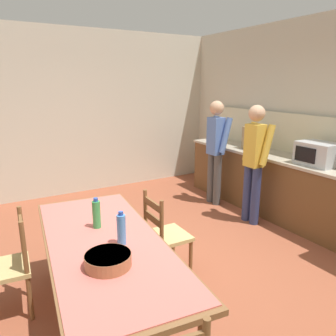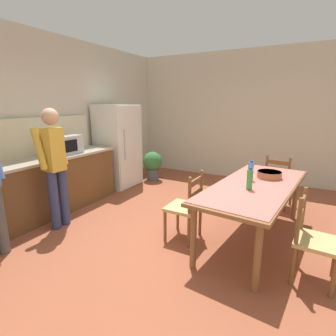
{
  "view_description": "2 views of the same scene",
  "coord_description": "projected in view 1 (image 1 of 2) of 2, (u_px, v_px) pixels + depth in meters",
  "views": [
    {
      "loc": [
        2.67,
        -1.59,
        1.98
      ],
      "look_at": [
        -0.25,
        0.09,
        1.1
      ],
      "focal_mm": 35.0,
      "sensor_mm": 36.0,
      "label": 1
    },
    {
      "loc": [
        -2.93,
        -1.39,
        1.75
      ],
      "look_at": [
        -0.17,
        0.12,
        0.97
      ],
      "focal_mm": 28.0,
      "sensor_mm": 36.0,
      "label": 2
    }
  ],
  "objects": [
    {
      "name": "person_at_sink",
      "position": [
        216.0,
        147.0,
        5.33
      ],
      "size": [
        0.43,
        0.3,
        1.71
      ],
      "rotation": [
        0.0,
        0.0,
        1.57
      ],
      "color": "#4C4C4C",
      "rests_on": "ground"
    },
    {
      "name": "chair_side_far_left",
      "position": [
        165.0,
        236.0,
        3.4
      ],
      "size": [
        0.43,
        0.41,
        0.91
      ],
      "rotation": [
        0.0,
        0.0,
        3.13
      ],
      "color": "brown",
      "rests_on": "ground"
    },
    {
      "name": "chair_side_near_left",
      "position": [
        9.0,
        267.0,
        2.82
      ],
      "size": [
        0.45,
        0.43,
        0.91
      ],
      "rotation": [
        0.0,
        0.0,
        -0.07
      ],
      "color": "brown",
      "rests_on": "ground"
    },
    {
      "name": "microwave",
      "position": [
        318.0,
        154.0,
        4.28
      ],
      "size": [
        0.5,
        0.39,
        0.3
      ],
      "color": "#B2B7BC",
      "rests_on": "kitchen_counter"
    },
    {
      "name": "paper_bag",
      "position": [
        250.0,
        138.0,
        5.31
      ],
      "size": [
        0.24,
        0.16,
        0.36
      ],
      "primitive_type": "cube",
      "color": "tan",
      "rests_on": "kitchen_counter"
    },
    {
      "name": "ground_plane",
      "position": [
        172.0,
        273.0,
        3.51
      ],
      "size": [
        8.32,
        8.32,
        0.0
      ],
      "primitive_type": "plane",
      "color": "brown"
    },
    {
      "name": "serving_bowl",
      "position": [
        108.0,
        259.0,
        2.23
      ],
      "size": [
        0.32,
        0.32,
        0.09
      ],
      "color": "#9E6642",
      "rests_on": "dining_table"
    },
    {
      "name": "kitchen_counter",
      "position": [
        270.0,
        183.0,
        5.1
      ],
      "size": [
        3.29,
        0.66,
        0.93
      ],
      "color": "brown",
      "rests_on": "ground"
    },
    {
      "name": "dining_table",
      "position": [
        105.0,
        249.0,
        2.62
      ],
      "size": [
        2.24,
        1.1,
        0.76
      ],
      "rotation": [
        0.0,
        0.0,
        -0.1
      ],
      "color": "brown",
      "rests_on": "ground"
    },
    {
      "name": "wall_left",
      "position": [
        79.0,
        113.0,
        5.87
      ],
      "size": [
        0.12,
        5.2,
        2.9
      ],
      "primitive_type": "cube",
      "color": "beige",
      "rests_on": "ground"
    },
    {
      "name": "bottle_off_centre",
      "position": [
        121.0,
        229.0,
        2.52
      ],
      "size": [
        0.07,
        0.07,
        0.27
      ],
      "color": "#4C8ED6",
      "rests_on": "dining_table"
    },
    {
      "name": "person_at_counter",
      "position": [
        254.0,
        158.0,
        4.58
      ],
      "size": [
        0.42,
        0.29,
        1.69
      ],
      "rotation": [
        0.0,
        0.0,
        1.57
      ],
      "color": "navy",
      "rests_on": "ground"
    },
    {
      "name": "bottle_near_centre",
      "position": [
        96.0,
        214.0,
        2.81
      ],
      "size": [
        0.07,
        0.07,
        0.27
      ],
      "color": "green",
      "rests_on": "dining_table"
    },
    {
      "name": "counter_splashback",
      "position": [
        288.0,
        133.0,
        5.06
      ],
      "size": [
        3.25,
        0.03,
        0.6
      ],
      "primitive_type": "cube",
      "color": "beige",
      "rests_on": "kitchen_counter"
    }
  ]
}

